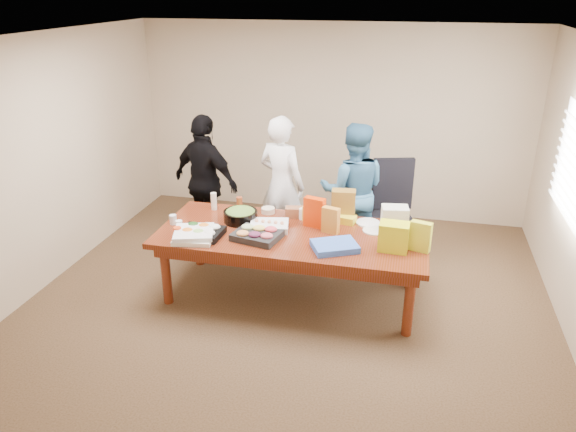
% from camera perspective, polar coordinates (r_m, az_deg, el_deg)
% --- Properties ---
extents(floor, '(5.50, 5.00, 0.02)m').
position_cam_1_polar(floor, '(6.02, 0.38, -8.36)').
color(floor, '#47301E').
rests_on(floor, ground).
extents(ceiling, '(5.50, 5.00, 0.02)m').
position_cam_1_polar(ceiling, '(5.15, 0.46, 18.40)').
color(ceiling, white).
rests_on(ceiling, wall_back).
extents(wall_back, '(5.50, 0.04, 2.70)m').
position_cam_1_polar(wall_back, '(7.80, 4.60, 9.83)').
color(wall_back, beige).
rests_on(wall_back, floor).
extents(wall_front, '(5.50, 0.04, 2.70)m').
position_cam_1_polar(wall_front, '(3.28, -9.58, -10.22)').
color(wall_front, beige).
rests_on(wall_front, floor).
extents(wall_left, '(0.04, 5.00, 2.70)m').
position_cam_1_polar(wall_left, '(6.59, -23.71, 5.44)').
color(wall_left, beige).
rests_on(wall_left, floor).
extents(window_panel, '(0.03, 1.40, 1.10)m').
position_cam_1_polar(window_panel, '(6.04, 27.96, 4.70)').
color(window_panel, white).
rests_on(window_panel, wall_right).
extents(window_blinds, '(0.04, 1.36, 1.00)m').
position_cam_1_polar(window_blinds, '(6.03, 27.59, 4.74)').
color(window_blinds, beige).
rests_on(window_blinds, wall_right).
extents(conference_table, '(2.80, 1.20, 0.75)m').
position_cam_1_polar(conference_table, '(5.83, 0.39, -5.14)').
color(conference_table, '#4C1C0F').
rests_on(conference_table, floor).
extents(office_chair, '(0.74, 0.74, 1.17)m').
position_cam_1_polar(office_chair, '(6.63, 10.64, 0.11)').
color(office_chair, black).
rests_on(office_chair, floor).
extents(person_center, '(0.73, 0.61, 1.73)m').
position_cam_1_polar(person_center, '(6.70, -0.67, 3.32)').
color(person_center, white).
rests_on(person_center, floor).
extents(person_right, '(0.88, 0.72, 1.68)m').
position_cam_1_polar(person_right, '(6.59, 6.84, 2.59)').
color(person_right, teal).
rests_on(person_right, floor).
extents(person_left, '(1.08, 0.76, 1.70)m').
position_cam_1_polar(person_left, '(6.92, -8.63, 3.59)').
color(person_left, black).
rests_on(person_left, floor).
extents(veggie_tray, '(0.45, 0.36, 0.07)m').
position_cam_1_polar(veggie_tray, '(5.66, -9.10, -1.75)').
color(veggie_tray, black).
rests_on(veggie_tray, conference_table).
extents(fruit_tray, '(0.52, 0.45, 0.07)m').
position_cam_1_polar(fruit_tray, '(5.53, -3.28, -2.06)').
color(fruit_tray, black).
rests_on(fruit_tray, conference_table).
extents(sheet_cake, '(0.45, 0.37, 0.07)m').
position_cam_1_polar(sheet_cake, '(5.74, -1.99, -1.04)').
color(sheet_cake, white).
rests_on(sheet_cake, conference_table).
extents(salad_bowl, '(0.38, 0.38, 0.12)m').
position_cam_1_polar(salad_bowl, '(5.94, -5.01, -0.02)').
color(salad_bowl, black).
rests_on(salad_bowl, conference_table).
extents(chip_bag_blue, '(0.52, 0.48, 0.06)m').
position_cam_1_polar(chip_bag_blue, '(5.33, 4.94, -3.19)').
color(chip_bag_blue, blue).
rests_on(chip_bag_blue, conference_table).
extents(chip_bag_red, '(0.24, 0.14, 0.33)m').
position_cam_1_polar(chip_bag_red, '(5.76, 2.81, 0.39)').
color(chip_bag_red, red).
rests_on(chip_bag_red, conference_table).
extents(chip_bag_yellow, '(0.22, 0.13, 0.30)m').
position_cam_1_polar(chip_bag_yellow, '(5.38, 13.76, -2.11)').
color(chip_bag_yellow, yellow).
rests_on(chip_bag_yellow, conference_table).
extents(chip_bag_orange, '(0.19, 0.13, 0.28)m').
position_cam_1_polar(chip_bag_orange, '(5.63, 4.51, -0.44)').
color(chip_bag_orange, orange).
rests_on(chip_bag_orange, conference_table).
extents(mayo_jar, '(0.09, 0.09, 0.13)m').
position_cam_1_polar(mayo_jar, '(5.97, 1.56, 0.23)').
color(mayo_jar, white).
rests_on(mayo_jar, conference_table).
extents(mustard_bottle, '(0.06, 0.06, 0.17)m').
position_cam_1_polar(mustard_bottle, '(5.92, 1.78, 0.25)').
color(mustard_bottle, gold).
rests_on(mustard_bottle, conference_table).
extents(dressing_bottle, '(0.08, 0.08, 0.21)m').
position_cam_1_polar(dressing_bottle, '(6.09, -5.11, 1.05)').
color(dressing_bottle, maroon).
rests_on(dressing_bottle, conference_table).
extents(ranch_bottle, '(0.08, 0.08, 0.20)m').
position_cam_1_polar(ranch_bottle, '(6.27, -7.81, 1.56)').
color(ranch_bottle, '#F1E0C9').
rests_on(ranch_bottle, conference_table).
extents(banana_bunch, '(0.27, 0.19, 0.08)m').
position_cam_1_polar(banana_bunch, '(5.92, 5.95, -0.31)').
color(banana_bunch, gold).
rests_on(banana_bunch, conference_table).
extents(bread_loaf, '(0.30, 0.17, 0.11)m').
position_cam_1_polar(bread_loaf, '(6.03, 1.06, 0.41)').
color(bread_loaf, brown).
rests_on(bread_loaf, conference_table).
extents(kraft_bag, '(0.27, 0.17, 0.34)m').
position_cam_1_polar(kraft_bag, '(5.96, 5.85, 1.19)').
color(kraft_bag, olive).
rests_on(kraft_bag, conference_table).
extents(red_cup, '(0.10, 0.10, 0.11)m').
position_cam_1_polar(red_cup, '(5.67, -11.55, -1.66)').
color(red_cup, red).
rests_on(red_cup, conference_table).
extents(clear_cup_a, '(0.09, 0.09, 0.10)m').
position_cam_1_polar(clear_cup_a, '(5.83, -11.39, -0.94)').
color(clear_cup_a, white).
rests_on(clear_cup_a, conference_table).
extents(clear_cup_b, '(0.10, 0.10, 0.10)m').
position_cam_1_polar(clear_cup_b, '(5.98, -12.00, -0.37)').
color(clear_cup_b, silver).
rests_on(clear_cup_b, conference_table).
extents(pizza_box_lower, '(0.44, 0.44, 0.04)m').
position_cam_1_polar(pizza_box_lower, '(5.60, -9.78, -2.18)').
color(pizza_box_lower, white).
rests_on(pizza_box_lower, conference_table).
extents(pizza_box_upper, '(0.49, 0.49, 0.04)m').
position_cam_1_polar(pizza_box_upper, '(5.59, -9.88, -1.72)').
color(pizza_box_upper, white).
rests_on(pizza_box_upper, pizza_box_lower).
extents(plate_a, '(0.31, 0.31, 0.01)m').
position_cam_1_polar(plate_a, '(5.77, 9.07, -1.51)').
color(plate_a, white).
rests_on(plate_a, conference_table).
extents(plate_b, '(0.30, 0.30, 0.02)m').
position_cam_1_polar(plate_b, '(5.94, 8.42, -0.70)').
color(plate_b, white).
rests_on(plate_b, conference_table).
extents(dip_bowl_a, '(0.16, 0.16, 0.06)m').
position_cam_1_polar(dip_bowl_a, '(5.99, 5.73, -0.15)').
color(dip_bowl_a, white).
rests_on(dip_bowl_a, conference_table).
extents(dip_bowl_b, '(0.15, 0.15, 0.06)m').
position_cam_1_polar(dip_bowl_b, '(6.15, -2.11, 0.60)').
color(dip_bowl_b, beige).
rests_on(dip_bowl_b, conference_table).
extents(grocery_bag_white, '(0.29, 0.23, 0.29)m').
position_cam_1_polar(grocery_bag_white, '(5.72, 11.13, -0.39)').
color(grocery_bag_white, white).
rests_on(grocery_bag_white, conference_table).
extents(grocery_bag_yellow, '(0.29, 0.21, 0.28)m').
position_cam_1_polar(grocery_bag_yellow, '(5.34, 11.06, -2.16)').
color(grocery_bag_yellow, yellow).
rests_on(grocery_bag_yellow, conference_table).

